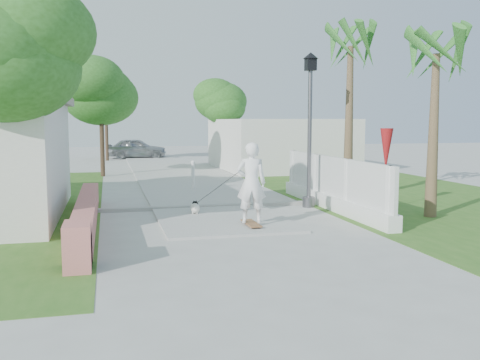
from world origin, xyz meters
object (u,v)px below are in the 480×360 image
object	(u,v)px
bollard	(193,175)
dog	(195,208)
patio_umbrella	(386,150)
skateboarder	(224,188)
street_lamp	(310,124)
parked_car	(136,148)

from	to	relation	value
bollard	dog	world-z (taller)	bollard
patio_umbrella	skateboarder	bearing A→B (deg)	-171.20
bollard	dog	bearing A→B (deg)	-98.36
patio_umbrella	skateboarder	distance (m)	4.93
street_lamp	parked_car	bearing A→B (deg)	99.61
patio_umbrella	dog	distance (m)	5.56
street_lamp	dog	distance (m)	4.14
parked_car	dog	bearing A→B (deg)	-175.23
bollard	skateboarder	size ratio (longest dim) A/B	0.41
patio_umbrella	dog	bearing A→B (deg)	175.39
patio_umbrella	street_lamp	bearing A→B (deg)	152.24
street_lamp	skateboarder	distance (m)	3.73
street_lamp	parked_car	distance (m)	22.64
dog	parked_car	world-z (taller)	parked_car
street_lamp	skateboarder	bearing A→B (deg)	-149.03
street_lamp	bollard	world-z (taller)	street_lamp
street_lamp	parked_car	size ratio (longest dim) A/B	1.12
dog	bollard	bearing A→B (deg)	91.85
parked_car	bollard	bearing A→B (deg)	-172.60
patio_umbrella	parked_car	bearing A→B (deg)	103.70
bollard	parked_car	xyz separation A→B (m)	(-1.07, 17.75, 0.09)
patio_umbrella	skateboarder	size ratio (longest dim) A/B	0.87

